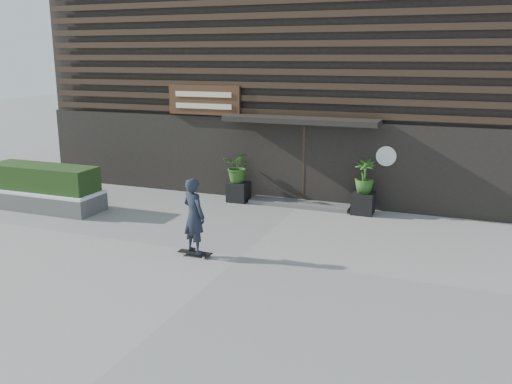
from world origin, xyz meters
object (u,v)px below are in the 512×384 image
at_px(planter_pot_left, 239,192).
at_px(skateboarder, 194,216).
at_px(planter_pot_right, 363,203).
at_px(raised_bed, 45,200).

xyz_separation_m(planter_pot_left, skateboarder, (0.95, -4.73, 0.63)).
relative_size(planter_pot_right, raised_bed, 0.17).
xyz_separation_m(planter_pot_left, planter_pot_right, (3.80, 0.00, 0.00)).
height_order(planter_pot_right, raised_bed, planter_pot_right).
bearing_deg(planter_pot_right, raised_bed, -162.19).
xyz_separation_m(planter_pot_right, skateboarder, (-2.85, -4.73, 0.63)).
relative_size(raised_bed, skateboarder, 1.96).
bearing_deg(raised_bed, planter_pot_left, 29.64).
distance_m(planter_pot_left, skateboarder, 4.86).
xyz_separation_m(planter_pot_right, raised_bed, (-8.73, -2.80, -0.05)).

